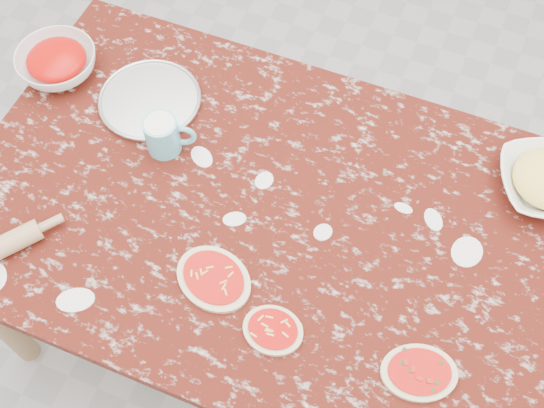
{
  "coord_description": "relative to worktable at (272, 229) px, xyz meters",
  "views": [
    {
      "loc": [
        0.31,
        -0.77,
        2.23
      ],
      "look_at": [
        0.0,
        0.0,
        0.8
      ],
      "focal_mm": 44.36,
      "sensor_mm": 36.0,
      "label": 1
    }
  ],
  "objects": [
    {
      "name": "pizza_tray",
      "position": [
        -0.45,
        0.2,
        0.09
      ],
      "size": [
        0.36,
        0.36,
        0.01
      ],
      "primitive_type": "cylinder",
      "rotation": [
        0.0,
        0.0,
        -0.35
      ],
      "color": "#B2B2B7",
      "rests_on": "worktable"
    },
    {
      "name": "sauce_bowl",
      "position": [
        -0.74,
        0.21,
        0.12
      ],
      "size": [
        0.28,
        0.28,
        0.07
      ],
      "primitive_type": "imported",
      "rotation": [
        0.0,
        0.0,
        -0.3
      ],
      "color": "white",
      "rests_on": "worktable"
    },
    {
      "name": "flour_mug",
      "position": [
        -0.34,
        0.08,
        0.14
      ],
      "size": [
        0.13,
        0.09,
        0.11
      ],
      "color": "#5BB6CD",
      "rests_on": "worktable"
    },
    {
      "name": "pizza_right",
      "position": [
        0.46,
        -0.25,
        0.09
      ],
      "size": [
        0.21,
        0.18,
        0.02
      ],
      "color": "beige",
      "rests_on": "worktable"
    },
    {
      "name": "pizza_left",
      "position": [
        -0.06,
        -0.22,
        0.09
      ],
      "size": [
        0.23,
        0.21,
        0.02
      ],
      "color": "beige",
      "rests_on": "worktable"
    },
    {
      "name": "worktable",
      "position": [
        0.0,
        0.0,
        0.0
      ],
      "size": [
        1.6,
        1.0,
        0.75
      ],
      "color": "#3D100A",
      "rests_on": "ground"
    },
    {
      "name": "pizza_mid",
      "position": [
        0.12,
        -0.29,
        0.09
      ],
      "size": [
        0.14,
        0.12,
        0.02
      ],
      "color": "beige",
      "rests_on": "worktable"
    },
    {
      "name": "ground",
      "position": [
        0.0,
        0.0,
        -0.67
      ],
      "size": [
        4.0,
        4.0,
        0.0
      ],
      "primitive_type": "plane",
      "color": "gray"
    }
  ]
}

